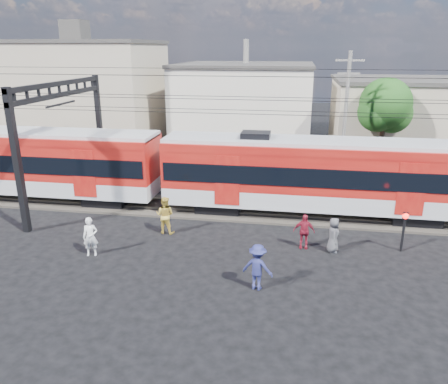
{
  "coord_description": "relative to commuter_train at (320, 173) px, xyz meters",
  "views": [
    {
      "loc": [
        2.91,
        -14.55,
        8.67
      ],
      "look_at": [
        -0.37,
        5.0,
        2.09
      ],
      "focal_mm": 35.0,
      "sensor_mm": 36.0,
      "label": 1
    }
  ],
  "objects": [
    {
      "name": "ground",
      "position": [
        -4.23,
        -8.0,
        -2.4
      ],
      "size": [
        120.0,
        120.0,
        0.0
      ],
      "primitive_type": "plane",
      "color": "black",
      "rests_on": "ground"
    },
    {
      "name": "pedestrian_b",
      "position": [
        -7.42,
        -3.53,
        -1.47
      ],
      "size": [
        0.96,
        0.78,
        1.86
      ],
      "primitive_type": "imported",
      "rotation": [
        0.0,
        0.0,
        3.06
      ],
      "color": "gold",
      "rests_on": "ground"
    },
    {
      "name": "pedestrian_d",
      "position": [
        -0.75,
        -4.14,
        -1.59
      ],
      "size": [
        0.96,
        0.4,
        1.63
      ],
      "primitive_type": "imported",
      "rotation": [
        0.0,
        0.0,
        -0.0
      ],
      "color": "maroon",
      "rests_on": "ground"
    },
    {
      "name": "catenary",
      "position": [
        -12.88,
        -0.0,
        2.73
      ],
      "size": [
        70.0,
        9.3,
        7.52
      ],
      "color": "black",
      "rests_on": "ground"
    },
    {
      "name": "track_bed",
      "position": [
        -4.23,
        0.0,
        -2.34
      ],
      "size": [
        70.0,
        3.4,
        0.12
      ],
      "primitive_type": "cube",
      "color": "#2D2823",
      "rests_on": "ground"
    },
    {
      "name": "pedestrian_c",
      "position": [
        -2.49,
        -8.02,
        -1.5
      ],
      "size": [
        1.28,
        0.91,
        1.8
      ],
      "primitive_type": "imported",
      "rotation": [
        0.0,
        0.0,
        2.92
      ],
      "color": "navy",
      "rests_on": "ground"
    },
    {
      "name": "rail_near",
      "position": [
        -4.23,
        -0.75,
        -2.22
      ],
      "size": [
        70.0,
        0.12,
        0.12
      ],
      "primitive_type": "cube",
      "color": "#59544C",
      "rests_on": "track_bed"
    },
    {
      "name": "building_mideast",
      "position": [
        9.77,
        16.0,
        0.75
      ],
      "size": [
        16.32,
        10.2,
        6.3
      ],
      "color": "tan",
      "rests_on": "ground"
    },
    {
      "name": "utility_pole_mid",
      "position": [
        1.77,
        7.0,
        2.13
      ],
      "size": [
        1.8,
        0.24,
        8.5
      ],
      "color": "slate",
      "rests_on": "ground"
    },
    {
      "name": "building_midwest",
      "position": [
        -6.23,
        19.0,
        1.25
      ],
      "size": [
        12.24,
        12.24,
        7.3
      ],
      "color": "beige",
      "rests_on": "ground"
    },
    {
      "name": "commuter_train",
      "position": [
        0.0,
        0.0,
        0.0
      ],
      "size": [
        50.3,
        3.08,
        4.17
      ],
      "color": "black",
      "rests_on": "ground"
    },
    {
      "name": "rail_far",
      "position": [
        -4.23,
        0.75,
        -2.22
      ],
      "size": [
        70.0,
        0.12,
        0.12
      ],
      "primitive_type": "cube",
      "color": "#59544C",
      "rests_on": "track_bed"
    },
    {
      "name": "pedestrian_a",
      "position": [
        -9.9,
        -6.41,
        -1.53
      ],
      "size": [
        0.73,
        0.58,
        1.74
      ],
      "primitive_type": "imported",
      "rotation": [
        0.0,
        0.0,
        0.29
      ],
      "color": "silver",
      "rests_on": "ground"
    },
    {
      "name": "pedestrian_e",
      "position": [
        0.53,
        -4.32,
        -1.6
      ],
      "size": [
        0.51,
        0.79,
        1.6
      ],
      "primitive_type": "imported",
      "rotation": [
        0.0,
        0.0,
        1.56
      ],
      "color": "#444348",
      "rests_on": "ground"
    },
    {
      "name": "tree_near",
      "position": [
        4.96,
        10.09,
        2.26
      ],
      "size": [
        3.82,
        3.64,
        6.72
      ],
      "color": "#382619",
      "rests_on": "ground"
    },
    {
      "name": "building_west",
      "position": [
        -21.23,
        16.0,
        2.25
      ],
      "size": [
        14.28,
        10.2,
        9.3
      ],
      "color": "tan",
      "rests_on": "ground"
    },
    {
      "name": "crossing_signal",
      "position": [
        3.57,
        -3.77,
        -1.11
      ],
      "size": [
        0.27,
        0.27,
        1.86
      ],
      "color": "black",
      "rests_on": "ground"
    }
  ]
}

